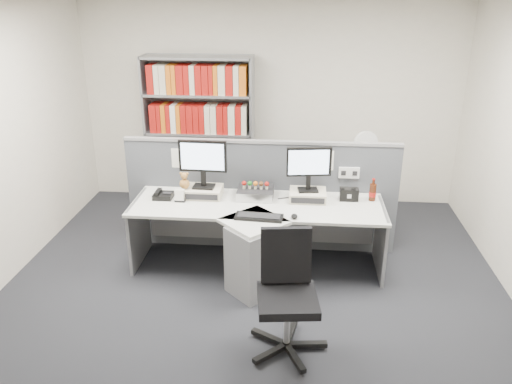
# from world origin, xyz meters

# --- Properties ---
(ground) EXTENTS (5.50, 5.50, 0.00)m
(ground) POSITION_xyz_m (0.00, 0.00, 0.00)
(ground) COLOR #292A30
(ground) RESTS_ON ground
(room_shell) EXTENTS (5.04, 5.54, 2.72)m
(room_shell) POSITION_xyz_m (0.00, 0.00, 1.79)
(room_shell) COLOR silver
(room_shell) RESTS_ON ground
(partition) EXTENTS (3.00, 0.08, 1.27)m
(partition) POSITION_xyz_m (0.00, 1.25, 0.65)
(partition) COLOR #4F5259
(partition) RESTS_ON ground
(desk) EXTENTS (2.60, 1.20, 0.72)m
(desk) POSITION_xyz_m (0.00, 0.60, 0.46)
(desk) COLOR silver
(desk) RESTS_ON ground
(monitor_riser_left) EXTENTS (0.38, 0.31, 0.10)m
(monitor_riser_left) POSITION_xyz_m (-0.59, 0.98, 0.77)
(monitor_riser_left) COLOR beige
(monitor_riser_left) RESTS_ON desk
(monitor_riser_right) EXTENTS (0.38, 0.31, 0.10)m
(monitor_riser_right) POSITION_xyz_m (0.51, 0.98, 0.77)
(monitor_riser_right) COLOR beige
(monitor_riser_right) RESTS_ON desk
(monitor_left) EXTENTS (0.50, 0.17, 0.51)m
(monitor_left) POSITION_xyz_m (-0.59, 0.98, 1.13)
(monitor_left) COLOR black
(monitor_left) RESTS_ON monitor_riser_left
(monitor_right) EXTENTS (0.46, 0.17, 0.47)m
(monitor_right) POSITION_xyz_m (0.51, 0.98, 1.10)
(monitor_right) COLOR black
(monitor_right) RESTS_ON monitor_riser_right
(desktop_pc) EXTENTS (0.38, 0.34, 0.10)m
(desktop_pc) POSITION_xyz_m (-0.04, 1.00, 0.77)
(desktop_pc) COLOR black
(desktop_pc) RESTS_ON desk
(figurines) EXTENTS (0.29, 0.05, 0.09)m
(figurines) POSITION_xyz_m (-0.04, 0.99, 0.87)
(figurines) COLOR beige
(figurines) RESTS_ON desktop_pc
(keyboard) EXTENTS (0.47, 0.21, 0.03)m
(keyboard) POSITION_xyz_m (0.04, 0.47, 0.73)
(keyboard) COLOR black
(keyboard) RESTS_ON desk
(mouse) EXTENTS (0.06, 0.10, 0.04)m
(mouse) POSITION_xyz_m (0.38, 0.50, 0.74)
(mouse) COLOR black
(mouse) RESTS_ON desk
(desk_phone) EXTENTS (0.20, 0.18, 0.09)m
(desk_phone) POSITION_xyz_m (-1.01, 0.89, 0.75)
(desk_phone) COLOR black
(desk_phone) RESTS_ON desk
(desk_calendar) EXTENTS (0.11, 0.08, 0.13)m
(desk_calendar) POSITION_xyz_m (-0.81, 0.82, 0.77)
(desk_calendar) COLOR black
(desk_calendar) RESTS_ON desk
(plush_toy) EXTENTS (0.11, 0.11, 0.18)m
(plush_toy) POSITION_xyz_m (-0.78, 0.93, 0.90)
(plush_toy) COLOR #A06F35
(plush_toy) RESTS_ON monitor_riser_left
(speaker) EXTENTS (0.19, 0.11, 0.13)m
(speaker) POSITION_xyz_m (0.94, 1.01, 0.78)
(speaker) COLOR black
(speaker) RESTS_ON desk
(cola_bottle) EXTENTS (0.07, 0.07, 0.24)m
(cola_bottle) POSITION_xyz_m (1.19, 1.02, 0.81)
(cola_bottle) COLOR #3F190A
(cola_bottle) RESTS_ON desk
(shelving_unit) EXTENTS (1.41, 0.40, 2.00)m
(shelving_unit) POSITION_xyz_m (-0.90, 2.44, 0.98)
(shelving_unit) COLOR gray
(shelving_unit) RESTS_ON ground
(filing_cabinet) EXTENTS (0.45, 0.61, 0.70)m
(filing_cabinet) POSITION_xyz_m (1.20, 1.99, 0.35)
(filing_cabinet) COLOR gray
(filing_cabinet) RESTS_ON ground
(desk_fan) EXTENTS (0.30, 0.18, 0.50)m
(desk_fan) POSITION_xyz_m (1.20, 1.99, 1.02)
(desk_fan) COLOR white
(desk_fan) RESTS_ON filing_cabinet
(office_chair) EXTENTS (0.65, 0.66, 0.99)m
(office_chair) POSITION_xyz_m (0.35, -0.46, 0.53)
(office_chair) COLOR silver
(office_chair) RESTS_ON ground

